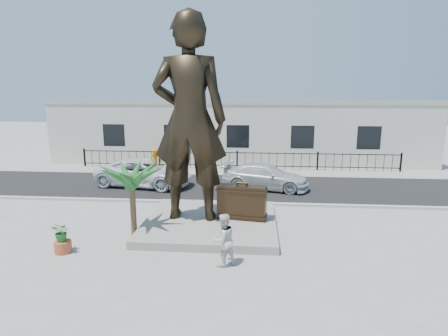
% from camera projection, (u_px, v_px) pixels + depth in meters
% --- Properties ---
extents(ground, '(100.00, 100.00, 0.00)m').
position_uv_depth(ground, '(219.00, 241.00, 13.63)').
color(ground, '#9E9991').
rests_on(ground, ground).
extents(street, '(40.00, 7.00, 0.01)m').
position_uv_depth(street, '(233.00, 186.00, 21.44)').
color(street, black).
rests_on(street, ground).
extents(curb, '(40.00, 0.25, 0.12)m').
position_uv_depth(curb, '(228.00, 203.00, 18.01)').
color(curb, '#A5A399').
rests_on(curb, ground).
extents(far_sidewalk, '(40.00, 2.50, 0.02)m').
position_uv_depth(far_sidewalk, '(236.00, 171.00, 25.34)').
color(far_sidewalk, '#9E9991').
rests_on(far_sidewalk, ground).
extents(plinth, '(5.20, 5.20, 0.30)m').
position_uv_depth(plinth, '(211.00, 222.00, 15.11)').
color(plinth, gray).
rests_on(plinth, ground).
extents(fence, '(22.00, 0.10, 1.20)m').
position_uv_depth(fence, '(237.00, 161.00, 26.00)').
color(fence, black).
rests_on(fence, ground).
extents(building, '(28.00, 7.00, 4.40)m').
position_uv_depth(building, '(240.00, 131.00, 29.77)').
color(building, silver).
rests_on(building, ground).
extents(statue, '(2.90, 1.90, 7.94)m').
position_uv_depth(statue, '(189.00, 120.00, 14.46)').
color(statue, black).
rests_on(statue, plinth).
extents(suitcase, '(2.00, 0.90, 1.36)m').
position_uv_depth(suitcase, '(242.00, 202.00, 15.00)').
color(suitcase, black).
rests_on(suitcase, plinth).
extents(tourist, '(1.04, 1.01, 1.68)m').
position_uv_depth(tourist, '(223.00, 240.00, 11.56)').
color(tourist, silver).
rests_on(tourist, ground).
extents(car_white, '(5.82, 3.42, 1.52)m').
position_uv_depth(car_white, '(144.00, 173.00, 21.39)').
color(car_white, white).
rests_on(car_white, street).
extents(car_silver, '(5.10, 2.99, 1.39)m').
position_uv_depth(car_silver, '(265.00, 176.00, 20.73)').
color(car_silver, silver).
rests_on(car_silver, street).
extents(worker, '(1.07, 0.72, 1.54)m').
position_uv_depth(worker, '(155.00, 159.00, 25.66)').
color(worker, orange).
rests_on(worker, far_sidewalk).
extents(palm_tree, '(1.80, 1.80, 3.20)m').
position_uv_depth(palm_tree, '(134.00, 235.00, 14.20)').
color(palm_tree, '#1F5722').
rests_on(palm_tree, ground).
extents(planter, '(0.56, 0.56, 0.40)m').
position_uv_depth(planter, '(63.00, 247.00, 12.62)').
color(planter, '#AE4C2E').
rests_on(planter, ground).
extents(shrub, '(0.72, 0.67, 0.66)m').
position_uv_depth(shrub, '(62.00, 232.00, 12.51)').
color(shrub, '#216624').
rests_on(shrub, planter).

